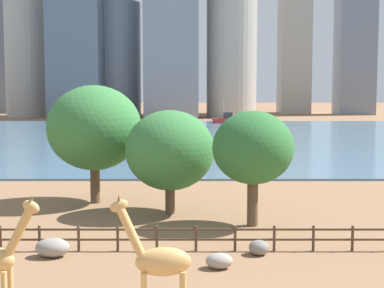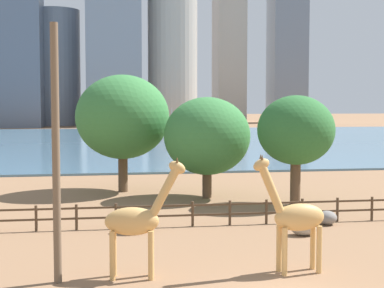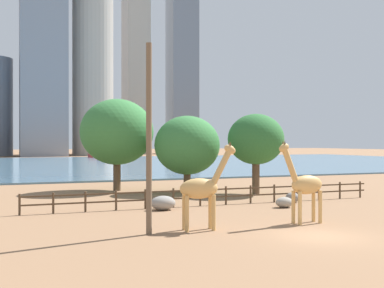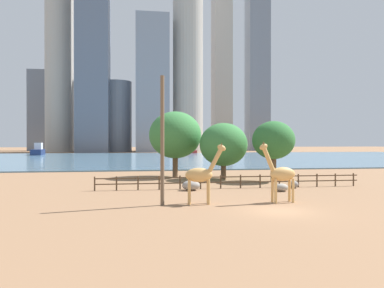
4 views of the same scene
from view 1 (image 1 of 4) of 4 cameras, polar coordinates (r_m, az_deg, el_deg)
name	(u,v)px [view 1 (image 1 of 4)]	position (r m, az deg, el deg)	size (l,w,h in m)	color
ground_plane	(177,136)	(97.39, -1.46, 0.74)	(400.00, 400.00, 0.00)	#8C6647
harbor_water	(177,137)	(94.40, -1.51, 0.64)	(180.00, 86.00, 0.20)	slate
giraffe_tall	(159,261)	(21.20, -3.19, -11.29)	(2.95, 0.95, 4.54)	tan
boulder_near_fence	(53,247)	(29.82, -13.31, -9.74)	(1.67, 1.25, 0.93)	gray
boulder_by_pole	(220,261)	(27.34, 2.73, -11.25)	(1.25, 0.95, 0.71)	gray
boulder_small	(260,248)	(29.58, 6.59, -9.95)	(1.01, 0.98, 0.74)	gray
enclosure_fence	(140,236)	(30.09, -5.09, -8.90)	(26.12, 0.14, 1.30)	#4C3826
tree_left_large	(171,150)	(38.01, -2.09, -0.63)	(5.78, 5.78, 6.77)	brown
tree_center_broad	(95,128)	(42.05, -9.39, 1.54)	(6.67, 6.67, 8.37)	brown
tree_right_tall	(254,148)	(34.79, 6.01, -0.41)	(4.82, 4.82, 6.86)	brown
boat_ferry	(226,119)	(130.07, 3.33, 2.41)	(5.50, 2.25, 4.86)	#B22D28
skyline_block_central	(172,6)	(156.82, -1.93, 13.27)	(14.01, 12.83, 58.31)	gray
skyline_block_wide	(117,60)	(164.48, -7.24, 8.10)	(13.19, 13.19, 31.02)	gray
skyline_tower_far	(12,50)	(192.94, -17.05, 8.70)	(14.73, 8.27, 38.95)	slate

